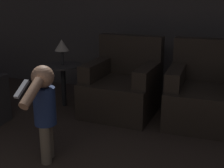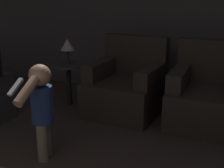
% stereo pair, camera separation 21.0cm
% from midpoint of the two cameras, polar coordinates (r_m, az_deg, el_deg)
% --- Properties ---
extents(wall_back, '(8.40, 0.05, 2.60)m').
position_cam_midpoint_polar(wall_back, '(4.42, 7.72, 14.68)').
color(wall_back, '#423D38').
rests_on(wall_back, ground_plane).
extents(armchair_left, '(0.87, 0.89, 0.91)m').
position_cam_midpoint_polar(armchair_left, '(3.80, 0.39, -0.51)').
color(armchair_left, black).
rests_on(armchair_left, ground_plane).
extents(armchair_right, '(0.82, 0.84, 0.91)m').
position_cam_midpoint_polar(armchair_right, '(3.63, 15.06, -1.95)').
color(armchair_right, black).
rests_on(armchair_right, ground_plane).
extents(person_toddler, '(0.19, 0.58, 0.86)m').
position_cam_midpoint_polar(person_toddler, '(2.71, -14.50, -4.02)').
color(person_toddler, brown).
rests_on(person_toddler, ground_plane).
extents(side_table, '(0.47, 0.47, 0.55)m').
position_cam_midpoint_polar(side_table, '(4.02, -10.44, 2.19)').
color(side_table, black).
rests_on(side_table, ground_plane).
extents(lamp, '(0.18, 0.18, 0.32)m').
position_cam_midpoint_polar(lamp, '(3.96, -10.70, 6.88)').
color(lamp, '#262626').
rests_on(lamp, side_table).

